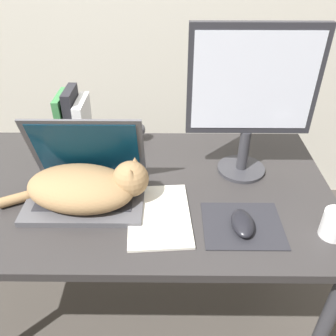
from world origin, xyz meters
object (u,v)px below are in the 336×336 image
external_monitor (252,94)px  computer_mouse (242,223)px  book_row (75,122)px  notepad (159,215)px  laptop (87,182)px  webcam (139,130)px  cat (87,187)px  mug (336,224)px

external_monitor → computer_mouse: 0.39m
book_row → notepad: (0.32, -0.39, -0.10)m
laptop → book_row: (-0.09, 0.29, 0.06)m
book_row → webcam: book_row is taller
laptop → cat: size_ratio=0.78×
external_monitor → cat: bearing=-160.4°
laptop → mug: laptop is taller
cat → mug: bearing=-10.7°
cat → external_monitor: size_ratio=0.93×
book_row → notepad: size_ratio=0.82×
cat → computer_mouse: size_ratio=4.10×
computer_mouse → cat: bearing=166.5°
mug → webcam: bearing=138.5°
external_monitor → computer_mouse: external_monitor is taller
cat → mug: 0.72m
book_row → webcam: bearing=11.3°
cat → mug: (0.70, -0.13, -0.02)m
external_monitor → computer_mouse: (-0.04, -0.29, -0.27)m
external_monitor → webcam: 0.48m
notepad → external_monitor: bearing=40.3°
cat → notepad: size_ratio=1.61×
laptop → book_row: 0.31m
computer_mouse → book_row: (-0.56, 0.44, 0.09)m
book_row → mug: (0.81, -0.46, -0.07)m
laptop → webcam: bearing=67.7°
cat → webcam: cat is taller
webcam → mug: size_ratio=0.70×
mug → computer_mouse: bearing=174.6°
laptop → webcam: laptop is taller
external_monitor → notepad: external_monitor is taller
book_row → webcam: size_ratio=3.11×
external_monitor → webcam: external_monitor is taller
notepad → webcam: webcam is taller
laptop → computer_mouse: laptop is taller
laptop → mug: bearing=-13.6°
book_row → webcam: (0.23, 0.05, -0.06)m
mug → external_monitor: bearing=123.6°
laptop → webcam: 0.36m
laptop → mug: (0.72, -0.17, -0.01)m
computer_mouse → webcam: size_ratio=1.49×
laptop → notepad: size_ratio=1.26×
cat → external_monitor: external_monitor is taller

